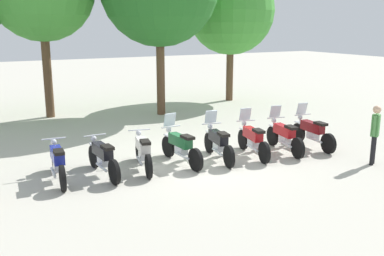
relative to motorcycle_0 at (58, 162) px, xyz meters
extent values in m
plane|color=#BCB7A8|center=(3.96, -0.32, -0.50)|extent=(80.00, 80.00, 0.00)
cylinder|color=black|center=(0.06, 0.74, -0.18)|extent=(0.15, 0.65, 0.64)
cylinder|color=black|center=(-0.06, -0.80, -0.18)|extent=(0.15, 0.65, 0.64)
cube|color=silver|center=(0.06, 0.74, 0.16)|extent=(0.15, 0.37, 0.04)
cube|color=navy|center=(0.00, 0.02, 0.17)|extent=(0.33, 0.97, 0.30)
cube|color=silver|center=(0.00, -0.03, -0.10)|extent=(0.25, 0.42, 0.24)
cube|color=black|center=(-0.03, -0.38, 0.36)|extent=(0.27, 0.46, 0.08)
cylinder|color=silver|center=(0.05, 0.65, 0.13)|extent=(0.07, 0.23, 0.64)
cylinder|color=silver|center=(0.04, 0.56, 0.47)|extent=(0.62, 0.08, 0.04)
sphere|color=silver|center=(0.05, 0.69, 0.35)|extent=(0.17, 0.17, 0.16)
cylinder|color=silver|center=(-0.18, -0.32, -0.16)|extent=(0.12, 0.70, 0.07)
cylinder|color=black|center=(1.09, 0.59, -0.18)|extent=(0.13, 0.64, 0.64)
cylinder|color=black|center=(1.17, -0.95, -0.18)|extent=(0.13, 0.64, 0.64)
cube|color=silver|center=(1.09, 0.59, 0.16)|extent=(0.14, 0.37, 0.04)
cube|color=black|center=(1.13, -0.13, 0.17)|extent=(0.31, 0.96, 0.30)
cube|color=silver|center=(1.13, -0.18, -0.10)|extent=(0.24, 0.41, 0.24)
cube|color=black|center=(1.15, -0.53, 0.36)|extent=(0.26, 0.45, 0.08)
cylinder|color=silver|center=(1.10, 0.50, 0.13)|extent=(0.06, 0.23, 0.64)
cylinder|color=silver|center=(1.10, 0.41, 0.47)|extent=(0.62, 0.07, 0.04)
sphere|color=silver|center=(1.09, 0.54, 0.35)|extent=(0.17, 0.17, 0.16)
cylinder|color=silver|center=(0.99, -0.49, -0.16)|extent=(0.11, 0.70, 0.07)
cylinder|color=black|center=(2.42, 0.59, -0.18)|extent=(0.23, 0.65, 0.64)
cylinder|color=black|center=(2.10, -0.92, -0.18)|extent=(0.23, 0.65, 0.64)
cube|color=silver|center=(2.42, 0.59, 0.16)|extent=(0.19, 0.38, 0.04)
cube|color=silver|center=(2.27, -0.11, 0.17)|extent=(0.45, 0.98, 0.30)
cube|color=silver|center=(2.26, -0.16, -0.10)|extent=(0.30, 0.44, 0.24)
cube|color=black|center=(2.19, -0.51, 0.36)|extent=(0.32, 0.48, 0.08)
cylinder|color=silver|center=(2.40, 0.51, 0.13)|extent=(0.10, 0.23, 0.64)
cylinder|color=silver|center=(2.38, 0.42, 0.47)|extent=(0.61, 0.16, 0.04)
sphere|color=silver|center=(2.41, 0.55, 0.35)|extent=(0.19, 0.19, 0.16)
cylinder|color=silver|center=(2.04, -0.42, -0.16)|extent=(0.21, 0.70, 0.07)
cylinder|color=black|center=(3.34, 0.55, -0.18)|extent=(0.14, 0.65, 0.64)
cylinder|color=black|center=(3.44, -1.00, -0.18)|extent=(0.14, 0.65, 0.64)
cube|color=silver|center=(3.34, 0.55, 0.16)|extent=(0.14, 0.37, 0.04)
cube|color=#1E6033|center=(3.39, -0.18, 0.17)|extent=(0.32, 0.96, 0.30)
cube|color=silver|center=(3.39, -0.23, -0.10)|extent=(0.25, 0.41, 0.24)
cube|color=black|center=(3.42, -0.58, 0.36)|extent=(0.27, 0.45, 0.08)
cylinder|color=silver|center=(3.35, 0.46, 0.13)|extent=(0.06, 0.23, 0.64)
cylinder|color=silver|center=(3.36, 0.37, 0.47)|extent=(0.62, 0.08, 0.04)
sphere|color=silver|center=(3.35, 0.50, 0.35)|extent=(0.17, 0.17, 0.16)
cylinder|color=silver|center=(3.25, -0.54, -0.16)|extent=(0.12, 0.70, 0.07)
cube|color=silver|center=(3.35, 0.43, 0.67)|extent=(0.37, 0.16, 0.39)
cylinder|color=black|center=(4.65, 0.35, -0.18)|extent=(0.20, 0.65, 0.64)
cylinder|color=black|center=(4.40, -1.18, -0.18)|extent=(0.20, 0.65, 0.64)
cube|color=silver|center=(4.65, 0.35, 0.16)|extent=(0.18, 0.37, 0.04)
cube|color=black|center=(4.53, -0.37, 0.17)|extent=(0.41, 0.98, 0.30)
cube|color=silver|center=(4.53, -0.42, -0.10)|extent=(0.28, 0.43, 0.24)
cube|color=black|center=(4.47, -0.76, 0.36)|extent=(0.31, 0.47, 0.08)
cylinder|color=silver|center=(4.64, 0.26, 0.13)|extent=(0.09, 0.23, 0.64)
cylinder|color=silver|center=(4.62, 0.17, 0.47)|extent=(0.62, 0.14, 0.04)
sphere|color=silver|center=(4.65, 0.30, 0.35)|extent=(0.18, 0.18, 0.16)
cylinder|color=silver|center=(4.32, -0.69, -0.16)|extent=(0.18, 0.70, 0.07)
cube|color=silver|center=(4.63, 0.23, 0.67)|extent=(0.38, 0.19, 0.39)
cylinder|color=black|center=(5.81, 0.19, -0.18)|extent=(0.22, 0.65, 0.64)
cylinder|color=black|center=(5.50, -1.32, -0.18)|extent=(0.22, 0.65, 0.64)
cube|color=silver|center=(5.81, 0.19, 0.16)|extent=(0.19, 0.38, 0.04)
cube|color=red|center=(5.67, -0.52, 0.17)|extent=(0.44, 0.98, 0.30)
cube|color=silver|center=(5.66, -0.57, -0.10)|extent=(0.29, 0.44, 0.24)
cube|color=black|center=(5.59, -0.91, 0.36)|extent=(0.32, 0.48, 0.08)
cylinder|color=silver|center=(5.79, 0.11, 0.13)|extent=(0.09, 0.23, 0.64)
cylinder|color=silver|center=(5.77, 0.02, 0.47)|extent=(0.61, 0.16, 0.04)
sphere|color=silver|center=(5.80, 0.15, 0.35)|extent=(0.19, 0.19, 0.16)
cylinder|color=silver|center=(5.44, -0.83, -0.16)|extent=(0.21, 0.70, 0.07)
cube|color=silver|center=(5.79, 0.08, 0.67)|extent=(0.38, 0.20, 0.39)
cylinder|color=black|center=(6.92, 0.11, -0.18)|extent=(0.21, 0.65, 0.64)
cylinder|color=black|center=(6.66, -1.42, -0.18)|extent=(0.21, 0.65, 0.64)
cube|color=silver|center=(6.92, 0.11, 0.16)|extent=(0.18, 0.37, 0.04)
cube|color=red|center=(6.80, -0.61, 0.17)|extent=(0.41, 0.98, 0.30)
cube|color=silver|center=(6.79, -0.66, -0.10)|extent=(0.28, 0.43, 0.24)
cube|color=black|center=(6.73, -1.00, 0.36)|extent=(0.31, 0.47, 0.08)
cylinder|color=silver|center=(6.90, 0.02, 0.13)|extent=(0.09, 0.23, 0.64)
cylinder|color=silver|center=(6.89, -0.07, 0.47)|extent=(0.62, 0.14, 0.04)
sphere|color=silver|center=(6.91, 0.06, 0.35)|extent=(0.18, 0.18, 0.16)
cylinder|color=silver|center=(6.58, -0.93, -0.16)|extent=(0.19, 0.70, 0.07)
cube|color=silver|center=(6.90, -0.01, 0.67)|extent=(0.38, 0.19, 0.39)
cylinder|color=black|center=(8.00, 0.08, -0.18)|extent=(0.16, 0.65, 0.64)
cylinder|color=black|center=(7.84, -1.46, -0.18)|extent=(0.16, 0.65, 0.64)
cube|color=silver|center=(8.00, 0.08, 0.16)|extent=(0.16, 0.37, 0.04)
cube|color=maroon|center=(7.92, -0.64, 0.17)|extent=(0.35, 0.97, 0.30)
cube|color=silver|center=(7.92, -0.69, -0.10)|extent=(0.26, 0.42, 0.24)
cube|color=black|center=(7.88, -1.04, 0.36)|extent=(0.28, 0.46, 0.08)
cylinder|color=silver|center=(7.99, -0.01, 0.13)|extent=(0.07, 0.23, 0.64)
cylinder|color=silver|center=(7.98, -0.10, 0.47)|extent=(0.62, 0.10, 0.04)
sphere|color=silver|center=(7.99, 0.03, 0.35)|extent=(0.18, 0.18, 0.16)
cylinder|color=silver|center=(7.73, -0.97, -0.16)|extent=(0.14, 0.70, 0.07)
cube|color=silver|center=(7.98, -0.04, 0.67)|extent=(0.37, 0.17, 0.39)
cylinder|color=black|center=(8.11, -2.87, -0.09)|extent=(0.15, 0.15, 0.83)
cylinder|color=black|center=(8.26, -2.79, -0.09)|extent=(0.15, 0.15, 0.83)
cube|color=#4C8C47|center=(8.18, -2.83, 0.63)|extent=(0.29, 0.28, 0.62)
cylinder|color=#4C8C47|center=(8.04, -2.91, 0.65)|extent=(0.11, 0.11, 0.59)
cylinder|color=#4C8C47|center=(8.32, -2.76, 0.65)|extent=(0.11, 0.11, 0.59)
sphere|color=#DBAD89|center=(8.18, -2.83, 1.09)|extent=(0.30, 0.30, 0.22)
cylinder|color=brown|center=(1.33, 8.24, 1.41)|extent=(0.36, 0.36, 3.82)
cylinder|color=brown|center=(5.79, 6.55, 1.34)|extent=(0.36, 0.36, 3.68)
cylinder|color=brown|center=(10.44, 8.22, 1.01)|extent=(0.36, 0.36, 3.02)
sphere|color=#3D8E33|center=(10.44, 8.22, 4.05)|extent=(4.39, 4.39, 4.39)
camera|label=1|loc=(-1.98, -11.01, 3.40)|focal=41.13mm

